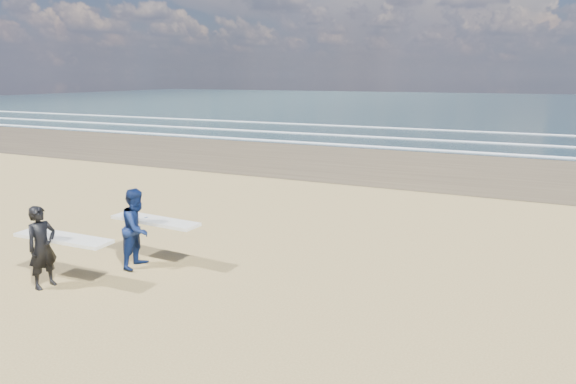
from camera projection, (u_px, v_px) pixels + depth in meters
The scene contains 2 objects.
surfer_near at pixel (46, 246), 10.19m from camera, with size 2.21×0.96×1.68m.
surfer_far at pixel (139, 227), 11.28m from camera, with size 2.23×1.13×1.77m.
Camera 1 is at (7.92, -6.56, 4.17)m, focal length 32.00 mm.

